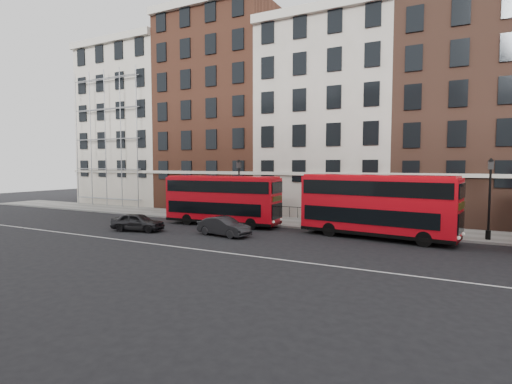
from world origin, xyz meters
The scene contains 12 objects.
ground centered at (0.00, 0.00, 0.00)m, with size 120.00×120.00×0.00m, color black.
pavement centered at (0.00, 10.50, 0.07)m, with size 80.00×5.00×0.15m, color gray.
kerb centered at (0.00, 8.00, 0.08)m, with size 80.00×0.30×0.16m, color gray.
road_centre_line centered at (0.00, -2.00, 0.01)m, with size 70.00×0.12×0.01m, color white.
building_terrace centered at (-0.31, 17.88, 10.24)m, with size 64.00×11.95×22.00m.
bus_b centered at (-5.82, 6.56, 2.19)m, with size 9.85×2.93×4.09m.
bus_c centered at (6.62, 6.57, 2.33)m, with size 10.55×3.75×4.34m.
car_rear centered at (-9.94, 1.20, 0.68)m, with size 1.62×4.02×1.37m, color #242427.
car_front centered at (-3.07, 2.54, 0.66)m, with size 1.40×4.03×1.33m, color #232326.
lamp_post_left centered at (-5.49, 8.78, 3.08)m, with size 0.44×0.44×5.33m.
lamp_post_right centered at (13.34, 8.88, 3.08)m, with size 0.44×0.44×5.33m.
iron_railings centered at (0.00, 12.70, 0.65)m, with size 6.60×0.06×1.00m, color black, non-canonical shape.
Camera 1 is at (12.11, -21.02, 5.06)m, focal length 28.00 mm.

